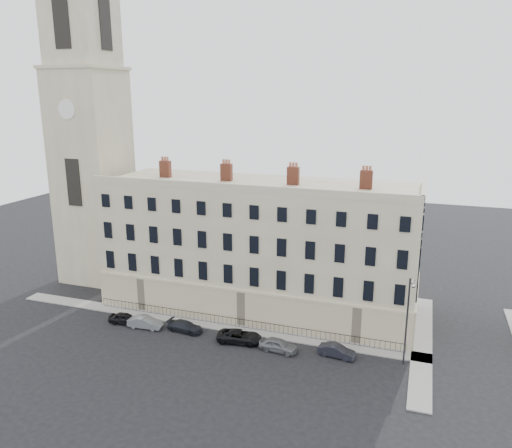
% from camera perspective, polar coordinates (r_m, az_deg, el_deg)
% --- Properties ---
extents(ground, '(160.00, 160.00, 0.00)m').
position_cam_1_polar(ground, '(49.64, 2.55, -15.37)').
color(ground, black).
rests_on(ground, ground).
extents(terrace, '(36.22, 12.22, 17.00)m').
position_cam_1_polar(terrace, '(58.80, 0.36, -2.49)').
color(terrace, tan).
rests_on(terrace, ground).
extents(church_tower, '(8.00, 8.13, 44.00)m').
position_cam_1_polar(church_tower, '(69.66, -18.38, 8.84)').
color(church_tower, tan).
rests_on(church_tower, ground).
extents(pavement_terrace, '(48.00, 2.00, 0.12)m').
position_cam_1_polar(pavement_terrace, '(56.90, -5.87, -11.23)').
color(pavement_terrace, gray).
rests_on(pavement_terrace, ground).
extents(pavement_east_return, '(2.00, 24.00, 0.12)m').
position_cam_1_polar(pavement_east_return, '(55.18, 18.44, -12.83)').
color(pavement_east_return, gray).
rests_on(pavement_east_return, ground).
extents(railings, '(35.00, 0.04, 0.96)m').
position_cam_1_polar(railings, '(55.60, -1.88, -11.24)').
color(railings, black).
rests_on(railings, ground).
extents(car_a, '(3.73, 1.73, 1.24)m').
position_cam_1_polar(car_a, '(58.31, -14.74, -10.40)').
color(car_a, black).
rests_on(car_a, ground).
extents(car_b, '(3.96, 1.64, 1.28)m').
position_cam_1_polar(car_b, '(56.85, -12.52, -10.91)').
color(car_b, slate).
rests_on(car_b, ground).
extents(car_c, '(4.07, 1.93, 1.15)m').
position_cam_1_polar(car_c, '(55.30, -8.11, -11.52)').
color(car_c, black).
rests_on(car_c, ground).
extents(car_d, '(4.88, 2.73, 1.29)m').
position_cam_1_polar(car_d, '(52.61, -1.89, -12.72)').
color(car_d, black).
rests_on(car_d, ground).
extents(car_e, '(4.01, 1.92, 1.32)m').
position_cam_1_polar(car_e, '(50.99, 2.58, -13.65)').
color(car_e, slate).
rests_on(car_e, ground).
extents(car_f, '(3.77, 1.73, 1.20)m').
position_cam_1_polar(car_f, '(50.66, 9.22, -14.13)').
color(car_f, black).
rests_on(car_f, ground).
extents(streetlamp, '(0.63, 1.84, 8.64)m').
position_cam_1_polar(streetlamp, '(48.84, 16.91, -10.25)').
color(streetlamp, '#2D2C31').
rests_on(streetlamp, ground).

